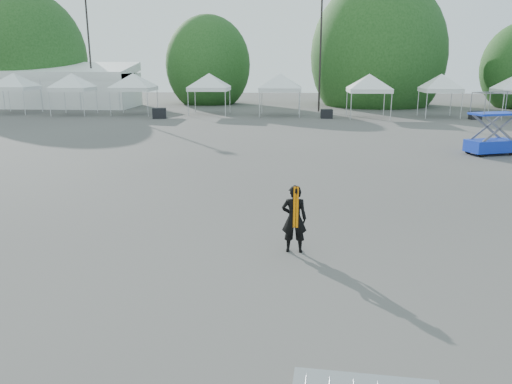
{
  "coord_description": "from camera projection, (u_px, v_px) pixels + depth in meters",
  "views": [
    {
      "loc": [
        0.54,
        -12.43,
        4.15
      ],
      "look_at": [
        -0.21,
        -1.47,
        1.3
      ],
      "focal_mm": 35.0,
      "sensor_mm": 36.0,
      "label": 1
    }
  ],
  "objects": [
    {
      "name": "tent_e",
      "position": [
        280.0,
        77.0,
        39.62
      ],
      "size": [
        4.69,
        4.69,
        3.88
      ],
      "color": "silver",
      "rests_on": "ground"
    },
    {
      "name": "tent_d",
      "position": [
        209.0,
        77.0,
        40.51
      ],
      "size": [
        4.51,
        4.51,
        3.88
      ],
      "color": "silver",
      "rests_on": "ground"
    },
    {
      "name": "man",
      "position": [
        294.0,
        219.0,
        11.12
      ],
      "size": [
        0.57,
        0.38,
        1.55
      ],
      "rotation": [
        0.0,
        0.0,
        3.13
      ],
      "color": "black",
      "rests_on": "ground"
    },
    {
      "name": "tree_mid_e",
      "position": [
        378.0,
        55.0,
        48.92
      ],
      "size": [
        5.12,
        5.12,
        7.79
      ],
      "color": "#382314",
      "rests_on": "ground"
    },
    {
      "name": "scissor_lift",
      "position": [
        494.0,
        124.0,
        22.91
      ],
      "size": [
        2.46,
        1.78,
        2.86
      ],
      "rotation": [
        0.0,
        0.0,
        0.34
      ],
      "color": "#0C44A2",
      "rests_on": "ground"
    },
    {
      "name": "marquee",
      "position": [
        56.0,
        86.0,
        47.84
      ],
      "size": [
        15.0,
        6.25,
        4.23
      ],
      "color": "white",
      "rests_on": "ground"
    },
    {
      "name": "light_pole_west",
      "position": [
        89.0,
        44.0,
        45.65
      ],
      "size": [
        0.6,
        0.25,
        10.3
      ],
      "color": "black",
      "rests_on": "ground"
    },
    {
      "name": "ground",
      "position": [
        268.0,
        226.0,
        13.08
      ],
      "size": [
        120.0,
        120.0,
        0.0
      ],
      "primitive_type": "plane",
      "color": "#474442",
      "rests_on": "ground"
    },
    {
      "name": "tent_b",
      "position": [
        72.0,
        77.0,
        40.27
      ],
      "size": [
        4.19,
        4.19,
        3.88
      ],
      "color": "silver",
      "rests_on": "ground"
    },
    {
      "name": "tent_g",
      "position": [
        441.0,
        77.0,
        38.53
      ],
      "size": [
        3.97,
        3.97,
        3.88
      ],
      "color": "silver",
      "rests_on": "ground"
    },
    {
      "name": "crate_west",
      "position": [
        159.0,
        113.0,
        38.24
      ],
      "size": [
        1.15,
        0.98,
        0.79
      ],
      "primitive_type": "cube",
      "rotation": [
        0.0,
        0.0,
        0.2
      ],
      "color": "black",
      "rests_on": "ground"
    },
    {
      "name": "tent_a",
      "position": [
        13.0,
        76.0,
        41.49
      ],
      "size": [
        4.39,
        4.39,
        3.88
      ],
      "color": "silver",
      "rests_on": "ground"
    },
    {
      "name": "tent_c",
      "position": [
        133.0,
        77.0,
        40.42
      ],
      "size": [
        4.56,
        4.56,
        3.88
      ],
      "color": "silver",
      "rests_on": "ground"
    },
    {
      "name": "light_pole_east",
      "position": [
        321.0,
        46.0,
        42.39
      ],
      "size": [
        0.6,
        0.25,
        9.8
      ],
      "color": "black",
      "rests_on": "ground"
    },
    {
      "name": "tree_mid_w",
      "position": [
        208.0,
        65.0,
        51.25
      ],
      "size": [
        4.16,
        4.16,
        6.33
      ],
      "color": "#382314",
      "rests_on": "ground"
    },
    {
      "name": "crate_mid",
      "position": [
        327.0,
        114.0,
        38.29
      ],
      "size": [
        0.91,
        0.72,
        0.69
      ],
      "primitive_type": "cube",
      "rotation": [
        0.0,
        0.0,
        0.03
      ],
      "color": "black",
      "rests_on": "ground"
    },
    {
      "name": "tent_f",
      "position": [
        370.0,
        77.0,
        38.16
      ],
      "size": [
        4.48,
        4.48,
        3.88
      ],
      "color": "silver",
      "rests_on": "ground"
    },
    {
      "name": "crate_east",
      "position": [
        475.0,
        115.0,
        37.59
      ],
      "size": [
        0.9,
        0.76,
        0.62
      ],
      "primitive_type": "cube",
      "rotation": [
        0.0,
        0.0,
        0.18
      ],
      "color": "black",
      "rests_on": "ground"
    },
    {
      "name": "tree_far_w",
      "position": [
        28.0,
        59.0,
        50.36
      ],
      "size": [
        4.8,
        4.8,
        7.3
      ],
      "color": "#382314",
      "rests_on": "ground"
    }
  ]
}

